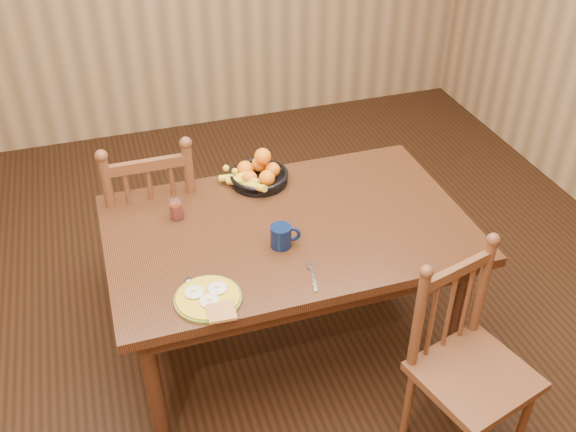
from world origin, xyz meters
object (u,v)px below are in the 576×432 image
object	(u,v)px
chair_far	(153,223)
fruit_bowl	(258,174)
coffee_mug	(282,236)
chair_near	(468,366)
breakfast_plate	(209,298)
dining_table	(288,240)

from	to	relation	value
chair_far	fruit_bowl	distance (m)	0.62
chair_far	coffee_mug	bearing A→B (deg)	124.90
chair_far	coffee_mug	size ratio (longest dim) A/B	7.60
fruit_bowl	chair_near	bearing A→B (deg)	-63.92
breakfast_plate	coffee_mug	size ratio (longest dim) A/B	2.18
dining_table	chair_far	world-z (taller)	chair_far
coffee_mug	fruit_bowl	world-z (taller)	fruit_bowl
dining_table	chair_near	size ratio (longest dim) A/B	1.71
dining_table	coffee_mug	bearing A→B (deg)	-117.88
chair_far	chair_near	bearing A→B (deg)	129.24
dining_table	chair_near	world-z (taller)	chair_near
chair_near	breakfast_plate	bearing A→B (deg)	143.19
chair_far	dining_table	bearing A→B (deg)	134.60
coffee_mug	fruit_bowl	distance (m)	0.51
chair_far	breakfast_plate	size ratio (longest dim) A/B	3.49
coffee_mug	chair_near	bearing A→B (deg)	-46.44
fruit_bowl	coffee_mug	bearing A→B (deg)	-94.08
chair_near	chair_far	bearing A→B (deg)	114.19
coffee_mug	fruit_bowl	bearing A→B (deg)	85.92
breakfast_plate	coffee_mug	xyz separation A→B (m)	(0.37, 0.24, 0.04)
chair_far	fruit_bowl	bearing A→B (deg)	161.09
breakfast_plate	coffee_mug	bearing A→B (deg)	32.89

